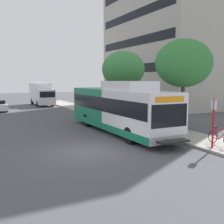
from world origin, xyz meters
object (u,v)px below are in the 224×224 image
(transit_bus, at_px, (118,108))
(street_tree_near_stop, at_px, (184,63))
(bicycle_parked, at_px, (220,137))
(street_tree_mid_block, at_px, (123,69))
(bus_stop_sign_pole, at_px, (213,120))
(box_truck_background, at_px, (42,93))

(transit_bus, distance_m, street_tree_near_stop, 5.60)
(bicycle_parked, bearing_deg, street_tree_mid_block, 84.81)
(bicycle_parked, bearing_deg, transit_bus, 114.33)
(transit_bus, relative_size, bicycle_parked, 6.96)
(transit_bus, height_order, street_tree_near_stop, street_tree_near_stop)
(bus_stop_sign_pole, xyz_separation_m, street_tree_near_stop, (2.17, 4.88, 3.24))
(transit_bus, height_order, street_tree_mid_block, street_tree_mid_block)
(transit_bus, bearing_deg, street_tree_near_stop, -24.59)
(transit_bus, bearing_deg, bicycle_parked, -65.67)
(street_tree_near_stop, bearing_deg, box_truck_background, 99.88)
(transit_bus, bearing_deg, bus_stop_sign_pole, -73.41)
(bicycle_parked, distance_m, street_tree_mid_block, 13.95)
(transit_bus, height_order, bicycle_parked, transit_bus)
(bus_stop_sign_pole, distance_m, bicycle_parked, 1.45)
(street_tree_near_stop, xyz_separation_m, box_truck_background, (-4.43, 25.42, -3.15))
(bus_stop_sign_pole, relative_size, street_tree_mid_block, 0.40)
(bus_stop_sign_pole, bearing_deg, street_tree_mid_block, 81.10)
(transit_bus, distance_m, box_truck_background, 23.51)
(bus_stop_sign_pole, height_order, street_tree_near_stop, street_tree_near_stop)
(street_tree_mid_block, relative_size, box_truck_background, 0.92)
(bicycle_parked, bearing_deg, bus_stop_sign_pole, -162.32)
(box_truck_background, bearing_deg, bus_stop_sign_pole, -85.73)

